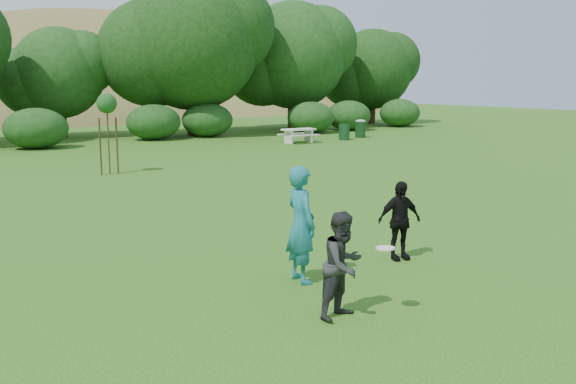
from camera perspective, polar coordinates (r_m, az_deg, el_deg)
name	(u,v)px	position (r m, az deg, el deg)	size (l,w,h in m)	color
ground	(390,284)	(10.76, 9.08, -8.08)	(120.00, 120.00, 0.00)	#19470C
player_teal	(301,224)	(10.51, 1.16, -2.90)	(0.71, 0.46, 1.94)	#196573
player_grey	(343,265)	(9.02, 4.93, -6.48)	(0.74, 0.58, 1.52)	#272729
player_black	(399,220)	(12.04, 9.87, -2.51)	(0.87, 0.36, 1.48)	black
trash_can_near	(344,132)	(36.06, 5.01, 5.34)	(0.60, 0.60, 0.90)	#153A1E
frisbee	(385,248)	(9.03, 8.64, -4.96)	(0.27, 0.27, 0.04)	white
sapling	(107,106)	(23.43, -15.81, 7.39)	(0.70, 0.70, 2.85)	#382816
picnic_table	(299,133)	(34.22, 0.95, 5.25)	(1.80, 1.48, 0.76)	silver
trash_can_lidded	(360,128)	(37.69, 6.45, 5.65)	(0.60, 0.60, 1.05)	#123417
tree_row	(73,51)	(37.57, -18.58, 11.81)	(53.92, 10.38, 9.62)	#3A2616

